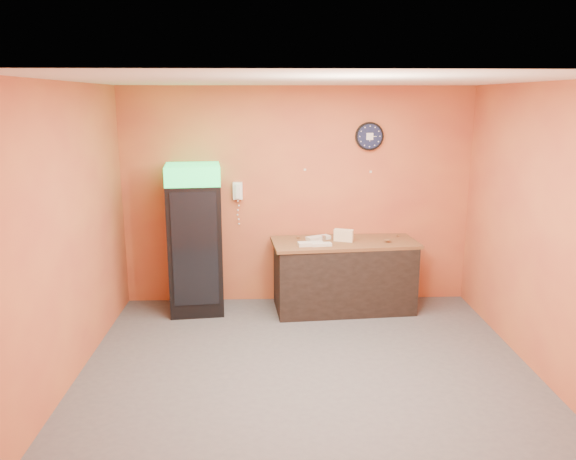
{
  "coord_description": "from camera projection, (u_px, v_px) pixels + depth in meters",
  "views": [
    {
      "loc": [
        -0.37,
        -5.17,
        2.64
      ],
      "look_at": [
        -0.17,
        0.6,
        1.28
      ],
      "focal_mm": 35.0,
      "sensor_mm": 36.0,
      "label": 1
    }
  ],
  "objects": [
    {
      "name": "prep_counter",
      "position": [
        344.0,
        277.0,
        7.14
      ],
      "size": [
        1.78,
        0.91,
        0.86
      ],
      "primitive_type": "cube",
      "rotation": [
        0.0,
        0.0,
        0.09
      ],
      "color": "black",
      "rests_on": "floor"
    },
    {
      "name": "sub_roll_stack",
      "position": [
        344.0,
        235.0,
        7.0
      ],
      "size": [
        0.25,
        0.16,
        0.15
      ],
      "rotation": [
        0.0,
        0.0,
        -0.34
      ],
      "color": "#F3E3BD",
      "rests_on": "butcher_paper"
    },
    {
      "name": "kitchen_tool",
      "position": [
        324.0,
        238.0,
        7.06
      ],
      "size": [
        0.06,
        0.06,
        0.06
      ],
      "primitive_type": "cylinder",
      "color": "silver",
      "rests_on": "butcher_paper"
    },
    {
      "name": "wrapped_sandwich_left",
      "position": [
        311.0,
        244.0,
        6.81
      ],
      "size": [
        0.32,
        0.16,
        0.04
      ],
      "primitive_type": "cube",
      "rotation": [
        0.0,
        0.0,
        0.13
      ],
      "color": "silver",
      "rests_on": "butcher_paper"
    },
    {
      "name": "beverage_cooler",
      "position": [
        194.0,
        242.0,
        6.96
      ],
      "size": [
        0.72,
        0.73,
        1.86
      ],
      "rotation": [
        0.0,
        0.0,
        0.11
      ],
      "color": "black",
      "rests_on": "floor"
    },
    {
      "name": "back_wall",
      "position": [
        297.0,
        197.0,
        7.27
      ],
      "size": [
        4.5,
        0.02,
        2.8
      ],
      "primitive_type": "cube",
      "color": "#D1723B",
      "rests_on": "floor"
    },
    {
      "name": "wall_phone",
      "position": [
        238.0,
        191.0,
        7.17
      ],
      "size": [
        0.12,
        0.11,
        0.22
      ],
      "color": "white",
      "rests_on": "back_wall"
    },
    {
      "name": "wrapped_sandwich_right",
      "position": [
        318.0,
        238.0,
        7.09
      ],
      "size": [
        0.33,
        0.25,
        0.04
      ],
      "primitive_type": "cube",
      "rotation": [
        0.0,
        0.0,
        0.48
      ],
      "color": "silver",
      "rests_on": "butcher_paper"
    },
    {
      "name": "butcher_paper",
      "position": [
        344.0,
        242.0,
        7.04
      ],
      "size": [
        1.87,
        0.94,
        0.04
      ],
      "primitive_type": "cube",
      "rotation": [
        0.0,
        0.0,
        0.1
      ],
      "color": "brown",
      "rests_on": "prep_counter"
    },
    {
      "name": "floor",
      "position": [
        307.0,
        368.0,
        5.65
      ],
      "size": [
        4.5,
        4.5,
        0.0
      ],
      "primitive_type": "plane",
      "color": "#47474C",
      "rests_on": "ground"
    },
    {
      "name": "wrapped_sandwich_mid",
      "position": [
        321.0,
        244.0,
        6.8
      ],
      "size": [
        0.26,
        0.13,
        0.04
      ],
      "primitive_type": "cube",
      "rotation": [
        0.0,
        0.0,
        0.14
      ],
      "color": "silver",
      "rests_on": "butcher_paper"
    },
    {
      "name": "ceiling",
      "position": [
        309.0,
        80.0,
        5.0
      ],
      "size": [
        4.5,
        4.0,
        0.02
      ],
      "primitive_type": "cube",
      "color": "white",
      "rests_on": "back_wall"
    },
    {
      "name": "right_wall",
      "position": [
        541.0,
        231.0,
        5.4
      ],
      "size": [
        0.02,
        4.0,
        2.8
      ],
      "primitive_type": "cube",
      "color": "#D1723B",
      "rests_on": "floor"
    },
    {
      "name": "left_wall",
      "position": [
        68.0,
        234.0,
        5.25
      ],
      "size": [
        0.02,
        4.0,
        2.8
      ],
      "primitive_type": "cube",
      "color": "#D1723B",
      "rests_on": "floor"
    },
    {
      "name": "wall_clock",
      "position": [
        369.0,
        136.0,
        7.1
      ],
      "size": [
        0.36,
        0.06,
        0.36
      ],
      "color": "black",
      "rests_on": "back_wall"
    }
  ]
}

